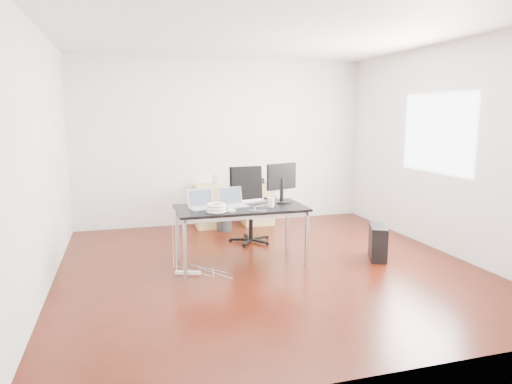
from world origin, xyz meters
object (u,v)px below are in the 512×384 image
object	(u,v)px
pc_tower	(378,242)
office_chair	(249,201)
filing_cabinet_left	(211,206)
filing_cabinet_right	(257,204)
desk	(241,211)

from	to	relation	value
pc_tower	office_chair	bearing A→B (deg)	161.21
filing_cabinet_left	filing_cabinet_right	world-z (taller)	same
filing_cabinet_right	pc_tower	xyz separation A→B (m)	(0.96, -2.33, -0.13)
filing_cabinet_left	desk	bearing A→B (deg)	-89.82
filing_cabinet_left	pc_tower	world-z (taller)	filing_cabinet_left
office_chair	filing_cabinet_left	world-z (taller)	office_chair
filing_cabinet_right	pc_tower	size ratio (longest dim) A/B	1.56
desk	office_chair	bearing A→B (deg)	68.82
desk	filing_cabinet_left	distance (m)	2.03
desk	pc_tower	world-z (taller)	desk
desk	filing_cabinet_right	bearing A→B (deg)	68.32
filing_cabinet_left	filing_cabinet_right	xyz separation A→B (m)	(0.80, 0.00, 0.00)
desk	filing_cabinet_right	xyz separation A→B (m)	(0.80, 2.00, -0.33)
desk	filing_cabinet_left	xyz separation A→B (m)	(-0.01, 2.00, -0.33)
office_chair	filing_cabinet_left	size ratio (longest dim) A/B	1.54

